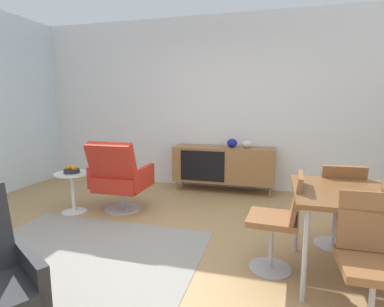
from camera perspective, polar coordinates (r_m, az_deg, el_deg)
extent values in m
plane|color=tan|center=(2.97, -4.98, -18.93)|extent=(8.32, 8.32, 0.00)
cube|color=white|center=(5.13, 4.99, 9.28)|extent=(6.80, 0.12, 2.80)
cube|color=olive|center=(4.91, 5.96, -2.02)|extent=(1.60, 0.44, 0.56)
cube|color=black|center=(4.75, 1.94, -2.36)|extent=(0.70, 0.01, 0.48)
cylinder|color=olive|center=(5.00, -2.87, -6.00)|extent=(0.03, 0.03, 0.16)
cylinder|color=olive|center=(4.77, 14.41, -7.07)|extent=(0.03, 0.03, 0.16)
cylinder|color=olive|center=(5.32, -1.73, -5.06)|extent=(0.03, 0.03, 0.16)
cylinder|color=olive|center=(5.10, 14.48, -6.00)|extent=(0.03, 0.03, 0.16)
ellipsoid|color=navy|center=(4.83, 7.54, 1.96)|extent=(0.16, 0.16, 0.14)
ellipsoid|color=beige|center=(4.81, 10.28, 1.76)|extent=(0.16, 0.16, 0.12)
cylinder|color=#B7B7BC|center=(2.39, 20.41, -17.52)|extent=(0.04, 0.04, 0.70)
cylinder|color=#B7B7BC|center=(3.10, 19.16, -11.06)|extent=(0.04, 0.04, 0.70)
cube|color=brown|center=(3.34, 25.41, -8.24)|extent=(0.42, 0.42, 0.05)
cube|color=brown|center=(3.11, 26.42, -5.44)|extent=(0.38, 0.11, 0.38)
cylinder|color=#B7B7BC|center=(3.41, 25.12, -12.05)|extent=(0.04, 0.04, 0.42)
cylinder|color=#B7B7BC|center=(3.49, 24.88, -15.21)|extent=(0.36, 0.36, 0.01)
cube|color=brown|center=(2.21, 31.16, -17.75)|extent=(0.40, 0.40, 0.05)
cube|color=brown|center=(2.29, 30.36, -10.93)|extent=(0.38, 0.09, 0.38)
cylinder|color=#B7B7BC|center=(2.33, 30.62, -23.00)|extent=(0.04, 0.04, 0.42)
cube|color=brown|center=(2.70, 14.84, -11.79)|extent=(0.43, 0.43, 0.05)
cube|color=brown|center=(2.62, 18.99, -7.64)|extent=(0.11, 0.39, 0.38)
cylinder|color=#B7B7BC|center=(2.79, 14.62, -16.35)|extent=(0.04, 0.04, 0.42)
cylinder|color=#B7B7BC|center=(2.88, 14.44, -20.05)|extent=(0.36, 0.36, 0.01)
cube|color=red|center=(4.15, -12.99, -5.19)|extent=(0.60, 0.56, 0.20)
cube|color=red|center=(3.88, -14.84, -1.59)|extent=(0.60, 0.27, 0.51)
cube|color=red|center=(3.99, -8.85, -4.47)|extent=(0.06, 0.50, 0.28)
cube|color=red|center=(4.30, -16.91, -3.76)|extent=(0.06, 0.50, 0.28)
cylinder|color=#B7B7BC|center=(4.22, -12.87, -8.34)|extent=(0.06, 0.06, 0.28)
cylinder|color=#B7B7BC|center=(4.26, -12.80, -10.04)|extent=(0.48, 0.48, 0.02)
cube|color=#262628|center=(2.06, -28.05, -19.27)|extent=(0.46, 0.31, 0.28)
cylinder|color=white|center=(4.23, -21.61, -3.54)|extent=(0.44, 0.44, 0.02)
cylinder|color=white|center=(4.29, -21.40, -6.92)|extent=(0.05, 0.05, 0.50)
cone|color=white|center=(4.36, -21.21, -9.95)|extent=(0.32, 0.32, 0.02)
cylinder|color=#262628|center=(4.22, -21.64, -3.07)|extent=(0.20, 0.20, 0.05)
sphere|color=orange|center=(4.18, -21.33, -2.52)|extent=(0.07, 0.07, 0.07)
sphere|color=orange|center=(4.23, -22.17, -2.45)|extent=(0.07, 0.07, 0.07)
cube|color=gray|center=(3.16, -20.22, -17.60)|extent=(2.20, 1.70, 0.01)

